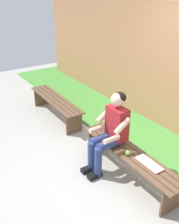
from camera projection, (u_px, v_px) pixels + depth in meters
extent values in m
cube|color=#9E9E99|center=(35.00, 160.00, 4.39)|extent=(10.00, 7.00, 0.04)
cube|color=#478C38|center=(145.00, 119.00, 5.62)|extent=(9.00, 2.31, 0.03)
cube|color=brown|center=(137.00, 149.00, 3.90)|extent=(1.89, 0.13, 0.02)
cube|color=brown|center=(132.00, 151.00, 3.86)|extent=(1.89, 0.13, 0.02)
cube|color=brown|center=(127.00, 153.00, 3.81)|extent=(1.89, 0.13, 0.02)
cube|color=brown|center=(121.00, 156.00, 3.76)|extent=(1.89, 0.13, 0.02)
cube|color=brown|center=(171.00, 199.00, 3.30)|extent=(0.04, 0.34, 0.41)
cube|color=brown|center=(97.00, 139.00, 4.55)|extent=(0.04, 0.34, 0.41)
cube|color=brown|center=(62.00, 98.00, 5.63)|extent=(1.80, 0.13, 0.02)
cube|color=brown|center=(58.00, 99.00, 5.58)|extent=(1.80, 0.13, 0.02)
cube|color=brown|center=(53.00, 100.00, 5.53)|extent=(1.80, 0.13, 0.02)
cube|color=brown|center=(49.00, 101.00, 5.48)|extent=(1.80, 0.13, 0.02)
cube|color=brown|center=(74.00, 123.00, 5.06)|extent=(0.04, 0.34, 0.41)
cube|color=brown|center=(42.00, 97.00, 6.24)|extent=(0.04, 0.34, 0.41)
cube|color=maroon|center=(117.00, 123.00, 3.94)|extent=(0.34, 0.20, 0.50)
sphere|color=beige|center=(118.00, 100.00, 3.77)|extent=(0.20, 0.20, 0.20)
ellipsoid|color=black|center=(119.00, 97.00, 3.77)|extent=(0.20, 0.19, 0.15)
cylinder|color=navy|center=(110.00, 144.00, 3.88)|extent=(0.13, 0.40, 0.13)
cylinder|color=navy|center=(102.00, 139.00, 4.02)|extent=(0.13, 0.40, 0.13)
cylinder|color=navy|center=(98.00, 163.00, 3.89)|extent=(0.11, 0.11, 0.50)
cube|color=black|center=(95.00, 176.00, 3.96)|extent=(0.10, 0.22, 0.07)
cylinder|color=navy|center=(91.00, 156.00, 4.03)|extent=(0.11, 0.11, 0.50)
cube|color=black|center=(88.00, 169.00, 4.09)|extent=(0.10, 0.22, 0.07)
cylinder|color=beige|center=(122.00, 126.00, 3.71)|extent=(0.08, 0.28, 0.23)
cylinder|color=beige|center=(111.00, 139.00, 3.74)|extent=(0.07, 0.26, 0.07)
cylinder|color=beige|center=(104.00, 115.00, 4.03)|extent=(0.08, 0.28, 0.23)
cylinder|color=beige|center=(97.00, 129.00, 4.00)|extent=(0.07, 0.26, 0.07)
sphere|color=#72B738|center=(128.00, 153.00, 3.74)|extent=(0.08, 0.08, 0.08)
cube|color=white|center=(155.00, 168.00, 3.48)|extent=(0.20, 0.15, 0.02)
cube|color=white|center=(144.00, 160.00, 3.64)|extent=(0.20, 0.15, 0.02)
cube|color=red|center=(149.00, 164.00, 3.56)|extent=(0.42, 0.17, 0.01)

